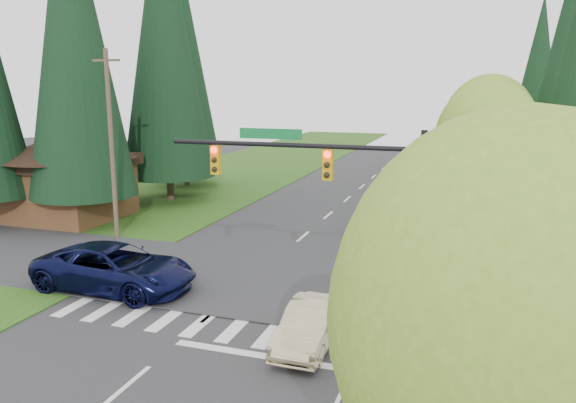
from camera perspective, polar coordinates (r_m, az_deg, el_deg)
The scene contains 31 objects.
ground at distance 17.61m, azimuth -14.10°, elevation -16.13°, with size 120.00×120.00×0.00m, color #28282B.
grass_east at distance 34.22m, azimuth 25.26°, elevation -3.14°, with size 14.00×110.00×0.06m, color #204C14.
grass_west at distance 40.31m, azimuth -14.46°, elevation -0.29°, with size 14.00×110.00×0.06m, color #204C14.
cross_street at distance 24.12m, azimuth -3.77°, elevation -8.01°, with size 120.00×8.00×0.10m, color #28282B.
sidewalk_east at distance 35.94m, azimuth 15.23°, elevation -1.70°, with size 1.80×80.00×0.13m, color gray.
curb_east at distance 35.99m, azimuth 13.88°, elevation -1.61°, with size 0.20×80.00×0.13m, color gray.
stone_wall_north at distance 43.67m, azimuth 18.15°, elevation 0.83°, with size 0.70×40.00×0.70m, color #4C4438.
traffic_signal at distance 18.28m, azimuth 4.57°, elevation 1.78°, with size 8.70×0.37×6.80m.
brown_building at distance 37.01m, azimuth -21.51°, elevation 3.12°, with size 8.40×8.40×5.40m.
utility_pole at distance 31.06m, azimuth -17.50°, elevation 5.63°, with size 1.60×0.24×10.00m.
decid_tree_0 at distance 27.10m, azimuth 19.64°, elevation 5.66°, with size 4.80×4.80×8.37m.
decid_tree_1 at distance 34.06m, azimuth 19.69°, elevation 7.09°, with size 5.20×5.20×8.80m.
decid_tree_2 at distance 41.04m, azimuth 19.30°, elevation 7.96°, with size 5.00×5.00×8.82m.
decid_tree_3 at distance 48.04m, azimuth 19.35°, elevation 8.08°, with size 5.00×5.00×8.55m.
decid_tree_4 at distance 55.02m, azimuth 19.44°, elevation 8.86°, with size 5.40×5.40×9.18m.
decid_tree_5 at distance 62.03m, azimuth 19.17°, elevation 8.63°, with size 4.80×4.80×8.30m.
decid_tree_6 at distance 69.02m, azimuth 19.25°, elevation 9.14°, with size 5.20×5.20×8.86m.
decid_tree_south at distance 7.55m, azimuth 22.02°, elevation -11.27°, with size 4.60×4.60×7.92m.
conifer_w_a at distance 34.74m, azimuth -20.94°, elevation 15.34°, with size 6.12×6.12×19.80m.
conifer_w_b at distance 39.67m, azimuth -20.54°, elevation 13.36°, with size 5.44×5.44×17.80m.
conifer_w_c at distance 40.78m, azimuth -12.48°, elevation 15.86°, with size 6.46×6.46×20.80m.
conifer_w_e at distance 46.91m, azimuth -10.71°, elevation 14.12°, with size 5.78×5.78×18.80m.
conifer_e_b at distance 47.47m, azimuth 27.00°, elevation 13.66°, with size 6.12×6.12×19.80m.
conifer_e_c at distance 61.22m, azimuth 24.09°, elevation 11.76°, with size 5.10×5.10×16.80m.
sedan_champagne at distance 18.21m, azimuth 2.30°, elevation -12.38°, with size 1.46×4.19×1.38m, color #D3BD8D.
suv_navy at distance 23.79m, azimuth -17.16°, elevation -6.47°, with size 3.06×6.64×1.84m, color black.
parked_car_a at distance 31.58m, azimuth 9.87°, elevation -1.99°, with size 1.78×4.43×1.51m, color #A5A5AA.
parked_car_b at distance 40.38m, azimuth 13.86°, elevation 0.73°, with size 1.96×4.81×1.40m, color slate.
parked_car_c at distance 42.78m, azimuth 13.27°, elevation 1.50°, with size 1.71×4.89×1.61m, color #B3B3B8.
parked_car_d at distance 50.64m, azimuth 13.39°, elevation 3.01°, with size 1.85×4.59×1.56m, color silver.
parked_car_e at distance 56.64m, azimuth 13.90°, elevation 3.83°, with size 2.09×5.14×1.49m, color silver.
Camera 1 is at (8.72, -12.98, 8.10)m, focal length 35.00 mm.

